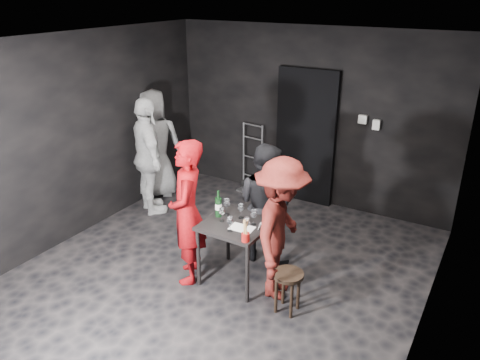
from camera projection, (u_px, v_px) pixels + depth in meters
The scene contains 27 objects.
floor at pixel (222, 272), 5.66m from camera, with size 4.50×5.00×0.02m, color black.
ceiling at pixel (217, 42), 4.62m from camera, with size 4.50×5.00×0.02m, color silver.
wall_back at pixel (308, 117), 7.13m from camera, with size 4.50×0.04×2.70m, color black.
wall_front at pixel (19, 285), 3.15m from camera, with size 4.50×0.04×2.70m, color black.
wall_left at pixel (77, 137), 6.19m from camera, with size 0.04×5.00×2.70m, color black.
wall_right at pixel (436, 216), 4.09m from camera, with size 0.04×5.00×2.70m, color black.
doorway at pixel (306, 137), 7.20m from camera, with size 0.95×0.10×2.10m, color black.
wallbox_upper at pixel (363, 119), 6.65m from camera, with size 0.12×0.06×0.12m, color #B7B7B2.
wallbox_lower at pixel (376, 125), 6.58m from camera, with size 0.10×0.06×0.14m, color #B7B7B2.
hand_truck at pixel (251, 178), 7.86m from camera, with size 0.38×0.33×1.15m.
tasting_table at pixel (237, 230), 5.29m from camera, with size 0.72×0.72×0.75m.
stool at pixel (288, 281), 4.87m from camera, with size 0.32×0.32×0.47m.
server_red at pixel (187, 203), 5.22m from camera, with size 0.70×0.46×1.93m, color #96080D.
woman_black at pixel (265, 202), 5.68m from camera, with size 0.76×0.41×1.55m, color black.
man_maroon at pixel (281, 224), 4.97m from camera, with size 1.12×0.52×1.73m, color #5C1813.
bystander_cream at pixel (147, 147), 6.80m from camera, with size 1.22×0.58×2.08m, color silver.
bystander_grey at pixel (154, 135), 7.38m from camera, with size 1.00×0.54×2.04m, color gray.
tasting_mat at pixel (242, 228), 5.13m from camera, with size 0.27×0.18×0.00m, color white.
wine_glass_a at pixel (222, 214), 5.25m from camera, with size 0.07×0.07×0.18m, color white, non-canonical shape.
wine_glass_b at pixel (227, 206), 5.39m from camera, with size 0.08×0.08×0.22m, color white, non-canonical shape.
wine_glass_c at pixel (241, 210), 5.32m from camera, with size 0.07×0.07×0.19m, color white, non-canonical shape.
wine_glass_d at pixel (230, 223), 5.03m from camera, with size 0.07×0.07×0.19m, color white, non-canonical shape.
wine_glass_e at pixel (247, 225), 4.99m from camera, with size 0.08×0.08×0.21m, color white, non-canonical shape.
wine_glass_f at pixel (254, 217), 5.18m from camera, with size 0.07×0.07×0.20m, color white, non-canonical shape.
wine_bottle at pixel (218, 207), 5.35m from camera, with size 0.08×0.08×0.32m.
breadstick_cup at pixel (246, 231), 4.83m from camera, with size 0.08×0.08×0.26m.
reserved_card at pixel (263, 224), 5.12m from camera, with size 0.08×0.12×0.10m, color white, non-canonical shape.
Camera 1 is at (2.62, -4.02, 3.22)m, focal length 35.00 mm.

